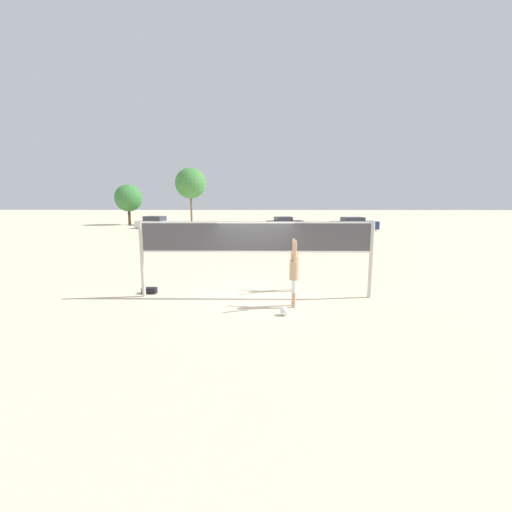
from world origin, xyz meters
name	(u,v)px	position (x,y,z in m)	size (l,w,h in m)	color
ground_plane	(256,297)	(0.00, 0.00, 0.00)	(200.00, 200.00, 0.00)	beige
volleyball_net	(256,244)	(0.00, 0.00, 1.78)	(7.71, 0.13, 2.53)	beige
player_spiker	(294,272)	(1.16, -1.04, 1.08)	(0.28, 0.69, 2.06)	tan
player_blocker	(294,262)	(1.36, 0.83, 1.03)	(0.28, 0.68, 1.97)	beige
volleyball	(284,311)	(0.83, -1.85, 0.12)	(0.24, 0.24, 0.24)	white
gear_bag	(149,291)	(-3.73, 0.38, 0.10)	(0.49, 0.28, 0.20)	black
parked_car_near	(354,224)	(10.17, 25.74, 0.65)	(4.94, 2.46, 1.41)	navy
parked_car_mid	(285,223)	(2.89, 28.43, 0.60)	(4.37, 2.63, 1.32)	#232328
parked_car_far	(157,223)	(-11.75, 27.79, 0.63)	(4.88, 2.75, 1.40)	silver
tree_left_cluster	(191,183)	(-9.00, 34.15, 5.36)	(3.99, 3.99, 7.36)	brown
tree_right_cluster	(128,198)	(-17.14, 33.80, 3.45)	(3.48, 3.48, 5.20)	#4C3823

